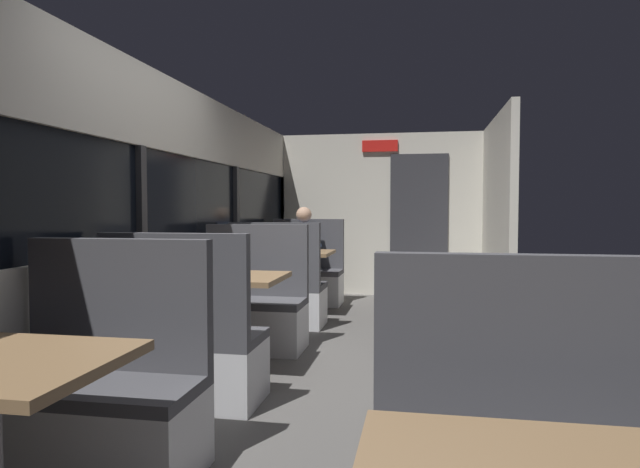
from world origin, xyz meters
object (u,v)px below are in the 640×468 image
object	(u,v)px
bench_mid_window_facing_end	(186,352)
bench_far_window_facing_end	(279,295)
dining_table_far_window	(294,260)
bench_far_window_facing_entry	(306,278)
dining_table_mid_window	(224,288)
bench_near_window_facing_entry	(102,404)
bench_mid_window_facing_entry	(252,312)
seated_passenger	(305,263)

from	to	relation	value
bench_mid_window_facing_end	bench_far_window_facing_end	distance (m)	2.34
dining_table_far_window	bench_far_window_facing_entry	bearing A→B (deg)	90.00
dining_table_mid_window	dining_table_far_window	xyz separation A→B (m)	(0.00, 2.34, 0.00)
dining_table_far_window	bench_near_window_facing_entry	bearing A→B (deg)	-90.00
bench_near_window_facing_entry	bench_mid_window_facing_entry	xyz separation A→B (m)	(0.00, 2.34, 0.00)
bench_near_window_facing_entry	bench_mid_window_facing_end	size ratio (longest dim) A/B	1.00
bench_near_window_facing_entry	bench_mid_window_facing_entry	size ratio (longest dim) A/B	1.00
bench_far_window_facing_end	dining_table_mid_window	bearing A→B (deg)	-90.00
bench_near_window_facing_entry	dining_table_mid_window	xyz separation A→B (m)	(0.00, 1.64, 0.31)
dining_table_far_window	seated_passenger	size ratio (longest dim) A/B	0.71
bench_near_window_facing_entry	bench_far_window_facing_end	distance (m)	3.29
bench_near_window_facing_entry	bench_far_window_facing_end	xyz separation A→B (m)	(0.00, 3.29, 0.00)
bench_far_window_facing_end	bench_mid_window_facing_entry	bearing A→B (deg)	-90.00
dining_table_far_window	bench_far_window_facing_entry	size ratio (longest dim) A/B	0.82
bench_near_window_facing_entry	bench_far_window_facing_entry	world-z (taller)	same
bench_far_window_facing_entry	dining_table_mid_window	bearing A→B (deg)	-90.00
dining_table_mid_window	bench_far_window_facing_entry	world-z (taller)	bench_far_window_facing_entry
dining_table_mid_window	seated_passenger	xyz separation A→B (m)	(0.00, 2.97, -0.10)
bench_near_window_facing_entry	seated_passenger	size ratio (longest dim) A/B	0.87
seated_passenger	bench_mid_window_facing_entry	bearing A→B (deg)	-90.00
bench_mid_window_facing_entry	seated_passenger	world-z (taller)	seated_passenger
dining_table_mid_window	seated_passenger	bearing A→B (deg)	90.00
bench_mid_window_facing_end	dining_table_far_window	bearing A→B (deg)	90.00
bench_near_window_facing_entry	seated_passenger	xyz separation A→B (m)	(0.00, 4.61, 0.21)
bench_mid_window_facing_end	seated_passenger	world-z (taller)	seated_passenger
bench_mid_window_facing_end	dining_table_far_window	xyz separation A→B (m)	(0.00, 3.04, 0.31)
bench_mid_window_facing_entry	seated_passenger	bearing A→B (deg)	90.00
dining_table_mid_window	bench_far_window_facing_end	bearing A→B (deg)	90.00
bench_near_window_facing_entry	bench_far_window_facing_entry	xyz separation A→B (m)	(0.00, 4.69, 0.00)
bench_far_window_facing_end	bench_far_window_facing_entry	xyz separation A→B (m)	(0.00, 1.40, 0.00)
seated_passenger	bench_far_window_facing_end	bearing A→B (deg)	-90.00
bench_near_window_facing_entry	bench_mid_window_facing_end	bearing A→B (deg)	90.00
bench_mid_window_facing_end	bench_far_window_facing_entry	world-z (taller)	same
dining_table_far_window	bench_far_window_facing_entry	world-z (taller)	bench_far_window_facing_entry
bench_far_window_facing_end	bench_far_window_facing_entry	size ratio (longest dim) A/B	1.00
dining_table_mid_window	bench_mid_window_facing_entry	size ratio (longest dim) A/B	0.82
bench_far_window_facing_entry	seated_passenger	world-z (taller)	seated_passenger
bench_mid_window_facing_entry	bench_far_window_facing_end	xyz separation A→B (m)	(0.00, 0.94, 0.00)
bench_far_window_facing_entry	bench_far_window_facing_end	bearing A→B (deg)	-90.00
bench_far_window_facing_end	bench_far_window_facing_entry	world-z (taller)	same
bench_near_window_facing_entry	bench_mid_window_facing_entry	world-z (taller)	same
bench_near_window_facing_entry	seated_passenger	world-z (taller)	seated_passenger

